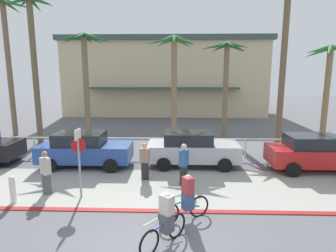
% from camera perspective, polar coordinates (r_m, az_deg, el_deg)
% --- Properties ---
extents(ground_plane, '(80.00, 80.00, 0.00)m').
position_cam_1_polar(ground_plane, '(17.27, -1.34, -4.61)').
color(ground_plane, '#5B5B60').
extents(sidewalk_strip, '(44.00, 4.00, 0.02)m').
position_cam_1_polar(sidewalk_strip, '(11.78, -2.97, -12.01)').
color(sidewalk_strip, '#9E9E93').
rests_on(sidewalk_strip, ground).
extents(curb_paint, '(44.00, 0.24, 0.03)m').
position_cam_1_polar(curb_paint, '(9.97, -3.98, -16.41)').
color(curb_paint, maroon).
rests_on(curb_paint, ground).
extents(building_backdrop, '(21.41, 13.12, 8.10)m').
position_cam_1_polar(building_backdrop, '(34.51, -0.34, 9.88)').
color(building_backdrop, beige).
rests_on(building_backdrop, ground).
extents(rail_fence, '(23.22, 0.08, 1.04)m').
position_cam_1_polar(rail_fence, '(15.61, -1.67, -3.09)').
color(rail_fence, white).
rests_on(rail_fence, ground).
extents(stop_sign_bike_lane, '(0.52, 0.56, 2.56)m').
position_cam_1_polar(stop_sign_bike_lane, '(10.81, -17.28, -5.23)').
color(stop_sign_bike_lane, gray).
rests_on(stop_sign_bike_lane, ground).
extents(bollard_1, '(0.20, 0.20, 1.00)m').
position_cam_1_polar(bollard_1, '(11.64, -28.47, -10.96)').
color(bollard_1, white).
rests_on(bollard_1, ground).
extents(palm_tree_1, '(3.54, 3.45, 9.43)m').
position_cam_1_polar(palm_tree_1, '(23.40, -29.40, 15.57)').
color(palm_tree_1, '#756047').
rests_on(palm_tree_1, ground).
extents(palm_tree_2, '(3.01, 3.42, 9.09)m').
position_cam_1_polar(palm_tree_2, '(20.17, -25.44, 15.97)').
color(palm_tree_2, brown).
rests_on(palm_tree_2, ground).
extents(palm_tree_3, '(3.25, 3.59, 6.99)m').
position_cam_1_polar(palm_tree_3, '(19.33, -16.15, 12.66)').
color(palm_tree_3, '#756047').
rests_on(palm_tree_3, ground).
extents(palm_tree_4, '(3.03, 3.00, 6.78)m').
position_cam_1_polar(palm_tree_4, '(18.16, 1.20, 12.59)').
color(palm_tree_4, '#846B4C').
rests_on(palm_tree_4, ground).
extents(palm_tree_5, '(3.32, 3.15, 6.55)m').
position_cam_1_polar(palm_tree_5, '(20.11, 11.48, 12.13)').
color(palm_tree_5, '#756047').
rests_on(palm_tree_5, ground).
extents(palm_tree_6, '(3.73, 3.10, 9.40)m').
position_cam_1_polar(palm_tree_6, '(18.48, 22.28, 17.49)').
color(palm_tree_6, brown).
rests_on(palm_tree_6, ground).
extents(palm_tree_7, '(3.15, 3.39, 6.18)m').
position_cam_1_polar(palm_tree_7, '(20.29, 29.13, 9.41)').
color(palm_tree_7, '#846B4C').
rests_on(palm_tree_7, ground).
extents(car_blue_1, '(4.40, 2.02, 1.69)m').
position_cam_1_polar(car_blue_1, '(14.54, -16.25, -4.43)').
color(car_blue_1, '#284793').
rests_on(car_blue_1, ground).
extents(car_silver_2, '(4.40, 2.02, 1.69)m').
position_cam_1_polar(car_silver_2, '(14.12, 4.78, -4.47)').
color(car_silver_2, '#B2B7BC').
rests_on(car_silver_2, ground).
extents(car_red_3, '(4.40, 2.02, 1.69)m').
position_cam_1_polar(car_red_3, '(15.03, 27.28, -4.71)').
color(car_red_3, red).
rests_on(car_red_3, ground).
extents(cyclist_blue_0, '(1.19, 1.46, 1.50)m').
position_cam_1_polar(cyclist_blue_0, '(7.98, -0.47, -18.22)').
color(cyclist_blue_0, black).
rests_on(cyclist_blue_0, ground).
extents(cyclist_teal_1, '(1.60, 0.97, 1.50)m').
position_cam_1_polar(cyclist_teal_1, '(9.16, 3.70, -14.24)').
color(cyclist_teal_1, black).
rests_on(cyclist_teal_1, ground).
extents(pedestrian_0, '(0.47, 0.46, 1.67)m').
position_cam_1_polar(pedestrian_0, '(11.83, -23.05, -8.85)').
color(pedestrian_0, '#4C4C51').
rests_on(pedestrian_0, ground).
extents(pedestrian_1, '(0.43, 0.47, 1.75)m').
position_cam_1_polar(pedestrian_1, '(11.69, 3.15, -7.99)').
color(pedestrian_1, '#232326').
rests_on(pedestrian_1, ground).
extents(pedestrian_2, '(0.42, 0.34, 1.62)m').
position_cam_1_polar(pedestrian_2, '(12.36, -4.61, -7.31)').
color(pedestrian_2, '#232326').
rests_on(pedestrian_2, ground).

